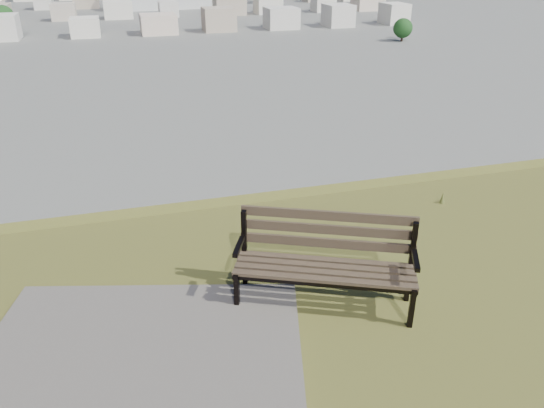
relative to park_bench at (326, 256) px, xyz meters
name	(u,v)px	position (x,y,z in m)	size (l,w,h in m)	color
park_bench	(326,256)	(0.00, 0.00, 0.00)	(1.97, 1.34, 0.99)	#483C2A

